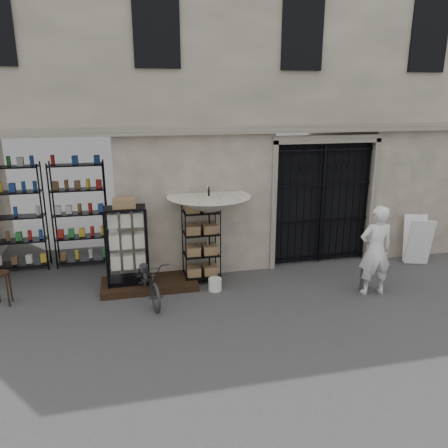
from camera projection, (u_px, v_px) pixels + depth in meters
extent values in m
plane|color=black|center=(281.00, 308.00, 8.39)|extent=(80.00, 80.00, 0.00)
cube|color=tan|center=(232.00, 72.00, 10.87)|extent=(14.00, 4.00, 9.00)
cube|color=black|center=(46.00, 211.00, 9.62)|extent=(3.00, 1.70, 3.00)
cube|color=black|center=(49.00, 216.00, 10.14)|extent=(2.70, 0.50, 2.50)
cube|color=black|center=(319.00, 201.00, 10.48)|extent=(2.50, 0.06, 3.00)
cube|color=black|center=(322.00, 205.00, 10.35)|extent=(0.05, 0.05, 2.80)
cube|color=black|center=(149.00, 284.00, 9.30)|extent=(2.00, 0.90, 0.15)
cube|color=black|center=(129.00, 280.00, 9.22)|extent=(0.88, 0.62, 0.09)
cube|color=silver|center=(129.00, 249.00, 8.78)|extent=(0.75, 0.14, 1.52)
cube|color=silver|center=(127.00, 250.00, 9.03)|extent=(0.74, 0.47, 1.26)
cube|color=olive|center=(124.00, 205.00, 8.77)|extent=(0.50, 0.41, 0.18)
cube|color=black|center=(201.00, 245.00, 9.41)|extent=(0.87, 0.74, 1.69)
cube|color=olive|center=(201.00, 247.00, 9.43)|extent=(0.74, 0.61, 1.27)
cylinder|color=black|center=(209.00, 235.00, 9.40)|extent=(0.04, 0.04, 2.11)
imported|color=#B9B2A9|center=(209.00, 200.00, 9.18)|extent=(1.91, 1.94, 1.42)
cylinder|color=beige|center=(215.00, 284.00, 9.15)|extent=(0.36, 0.36, 0.27)
imported|color=black|center=(150.00, 299.00, 8.77)|extent=(0.75, 0.99, 1.71)
cylinder|color=black|center=(0.00, 273.00, 8.37)|extent=(0.42, 0.42, 0.03)
cube|color=black|center=(3.00, 289.00, 8.46)|extent=(0.32, 0.32, 0.66)
cylinder|color=#53555F|center=(364.00, 273.00, 9.10)|extent=(0.18, 0.18, 0.76)
imported|color=silver|center=(371.00, 293.00, 9.06)|extent=(0.81, 1.91, 0.45)
cube|color=silver|center=(420.00, 243.00, 10.33)|extent=(0.60, 0.43, 1.15)
cube|color=silver|center=(415.00, 238.00, 10.67)|extent=(0.60, 0.43, 1.15)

